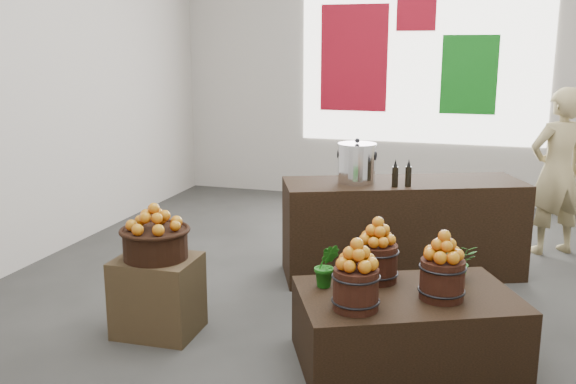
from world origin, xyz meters
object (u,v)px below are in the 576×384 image
(stock_pot_left, at_px, (357,164))
(shopper, at_px, (557,172))
(crate, at_px, (158,295))
(wicker_basket, at_px, (155,244))
(counter, at_px, (402,228))
(display_table, at_px, (406,328))

(stock_pot_left, bearing_deg, shopper, 34.94)
(crate, distance_m, wicker_basket, 0.39)
(counter, distance_m, stock_pot_left, 0.75)
(crate, distance_m, stock_pot_left, 2.10)
(shopper, bearing_deg, counter, 7.84)
(display_table, bearing_deg, stock_pot_left, 88.01)
(display_table, relative_size, stock_pot_left, 4.24)
(counter, bearing_deg, crate, -153.88)
(wicker_basket, xyz_separation_m, shopper, (2.93, 2.84, 0.16))
(wicker_basket, distance_m, display_table, 1.85)
(wicker_basket, xyz_separation_m, stock_pot_left, (1.15, 1.60, 0.36))
(crate, distance_m, shopper, 4.12)
(display_table, xyz_separation_m, stock_pot_left, (-0.65, 1.54, 0.80))
(crate, bearing_deg, counter, 48.70)
(crate, height_order, stock_pot_left, stock_pot_left)
(shopper, bearing_deg, wicker_basket, 13.97)
(wicker_basket, relative_size, stock_pot_left, 1.39)
(display_table, distance_m, counter, 1.73)
(display_table, height_order, counter, counter)
(display_table, bearing_deg, crate, 157.11)
(display_table, relative_size, counter, 0.66)
(wicker_basket, bearing_deg, crate, 0.00)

